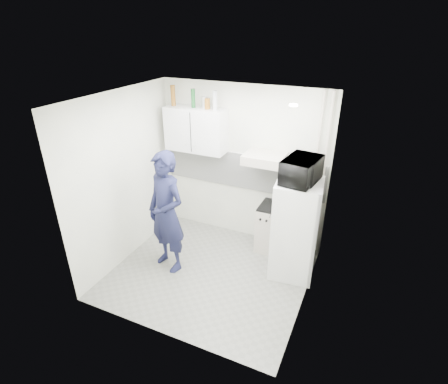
% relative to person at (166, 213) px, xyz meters
% --- Properties ---
extents(floor, '(2.80, 2.80, 0.00)m').
position_rel_person_xyz_m(floor, '(0.65, 0.07, -0.93)').
color(floor, slate).
rests_on(floor, ground).
extents(ceiling, '(2.80, 2.80, 0.00)m').
position_rel_person_xyz_m(ceiling, '(0.65, 0.07, 1.67)').
color(ceiling, white).
rests_on(ceiling, wall_back).
extents(wall_back, '(2.80, 0.00, 2.80)m').
position_rel_person_xyz_m(wall_back, '(0.65, 1.32, 0.37)').
color(wall_back, silver).
rests_on(wall_back, floor).
extents(wall_left, '(0.00, 2.60, 2.60)m').
position_rel_person_xyz_m(wall_left, '(-0.75, 0.07, 0.37)').
color(wall_left, silver).
rests_on(wall_left, floor).
extents(wall_right, '(0.00, 2.60, 2.60)m').
position_rel_person_xyz_m(wall_right, '(2.05, 0.07, 0.37)').
color(wall_right, silver).
rests_on(wall_right, floor).
extents(person, '(0.78, 0.63, 1.85)m').
position_rel_person_xyz_m(person, '(0.00, 0.00, 0.00)').
color(person, '#181A3A').
rests_on(person, floor).
extents(stove, '(0.48, 0.48, 0.77)m').
position_rel_person_xyz_m(stove, '(1.31, 1.07, -0.54)').
color(stove, '#BEB3A4').
rests_on(stove, floor).
extents(fridge, '(0.69, 0.69, 1.49)m').
position_rel_person_xyz_m(fridge, '(1.75, 0.62, -0.18)').
color(fridge, white).
rests_on(fridge, floor).
extents(stove_top, '(0.46, 0.46, 0.03)m').
position_rel_person_xyz_m(stove_top, '(1.31, 1.07, -0.14)').
color(stove_top, black).
rests_on(stove_top, stove).
extents(saucepan, '(0.17, 0.17, 0.09)m').
position_rel_person_xyz_m(saucepan, '(1.36, 1.05, -0.08)').
color(saucepan, silver).
rests_on(saucepan, stove_top).
extents(microwave, '(0.66, 0.49, 0.33)m').
position_rel_person_xyz_m(microwave, '(1.75, 0.62, 0.73)').
color(microwave, black).
rests_on(microwave, fridge).
extents(bottle_a, '(0.07, 0.07, 0.32)m').
position_rel_person_xyz_m(bottle_a, '(-0.49, 1.15, 1.43)').
color(bottle_a, brown).
rests_on(bottle_a, upper_cabinet).
extents(bottle_d, '(0.07, 0.07, 0.29)m').
position_rel_person_xyz_m(bottle_d, '(-0.13, 1.15, 1.42)').
color(bottle_d, '#144C1E').
rests_on(bottle_d, upper_cabinet).
extents(canister_a, '(0.07, 0.07, 0.19)m').
position_rel_person_xyz_m(canister_a, '(0.06, 1.15, 1.37)').
color(canister_a, silver).
rests_on(canister_a, upper_cabinet).
extents(canister_b, '(0.09, 0.09, 0.17)m').
position_rel_person_xyz_m(canister_b, '(0.12, 1.15, 1.36)').
color(canister_b, brown).
rests_on(canister_b, upper_cabinet).
extents(bottle_e, '(0.07, 0.07, 0.29)m').
position_rel_person_xyz_m(bottle_e, '(0.25, 1.15, 1.42)').
color(bottle_e, '#B2B7BC').
rests_on(bottle_e, upper_cabinet).
extents(upper_cabinet, '(1.00, 0.35, 0.70)m').
position_rel_person_xyz_m(upper_cabinet, '(-0.10, 1.15, 0.92)').
color(upper_cabinet, white).
rests_on(upper_cabinet, wall_back).
extents(range_hood, '(0.60, 0.50, 0.14)m').
position_rel_person_xyz_m(range_hood, '(1.10, 1.07, 0.64)').
color(range_hood, '#BEB3A4').
rests_on(range_hood, wall_back).
extents(backsplash, '(2.74, 0.03, 0.60)m').
position_rel_person_xyz_m(backsplash, '(0.65, 1.31, 0.27)').
color(backsplash, white).
rests_on(backsplash, wall_back).
extents(pipe_a, '(0.05, 0.05, 2.60)m').
position_rel_person_xyz_m(pipe_a, '(1.95, 1.24, 0.37)').
color(pipe_a, '#BEB3A4').
rests_on(pipe_a, floor).
extents(pipe_b, '(0.04, 0.04, 2.60)m').
position_rel_person_xyz_m(pipe_b, '(1.83, 1.24, 0.37)').
color(pipe_b, '#BEB3A4').
rests_on(pipe_b, floor).
extents(ceiling_spot_fixture, '(0.10, 0.10, 0.02)m').
position_rel_person_xyz_m(ceiling_spot_fixture, '(1.65, 0.27, 1.64)').
color(ceiling_spot_fixture, white).
rests_on(ceiling_spot_fixture, ceiling).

